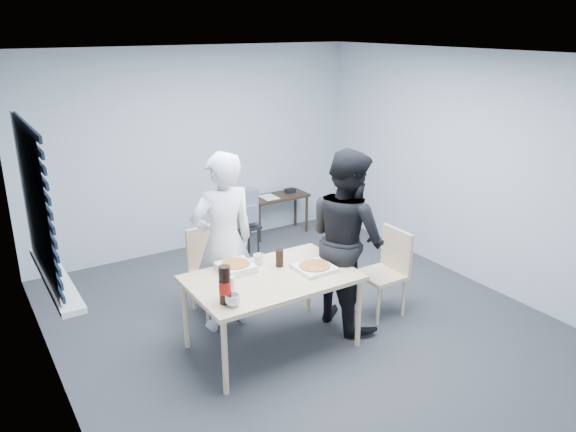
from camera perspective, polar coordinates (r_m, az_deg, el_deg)
room at (r=4.80m, az=-23.84°, el=0.18°), size 5.00×5.00×5.00m
dining_table at (r=5.06m, az=-1.64°, el=-6.73°), size 1.48×0.94×0.72m
chair_far at (r=5.83m, az=-7.87°, el=-4.85°), size 0.42×0.42×0.89m
chair_right at (r=5.83m, az=10.13°, el=-5.00°), size 0.42×0.42×0.89m
person_white at (r=5.36m, az=-6.57°, el=-2.68°), size 0.65×0.42×1.77m
person_black at (r=5.45m, az=6.02°, el=-2.28°), size 0.47×0.86×1.77m
side_table at (r=7.87m, az=-1.01°, el=1.53°), size 0.85×0.38×0.57m
stool at (r=7.08m, az=-4.43°, el=-1.74°), size 0.33×0.33×0.46m
backpack at (r=6.96m, az=-4.45°, el=0.78°), size 0.32×0.24×0.45m
pizza_box_a at (r=5.15m, az=-5.32°, el=-5.16°), size 0.30×0.30×0.08m
pizza_box_b at (r=5.15m, az=2.71°, el=-5.24°), size 0.33×0.33×0.05m
mug_a at (r=4.54m, az=-5.63°, el=-8.50°), size 0.17×0.17×0.10m
mug_b at (r=5.27m, az=-3.01°, el=-4.39°), size 0.10×0.10×0.09m
cola_glass at (r=5.19m, az=-0.87°, el=-4.31°), size 0.09×0.09×0.16m
soda_bottle at (r=4.54m, az=-6.43°, el=-7.03°), size 0.10×0.10×0.32m
plastic_cups at (r=4.67m, az=-5.88°, el=-7.14°), size 0.09×0.09×0.18m
rubber_band at (r=4.96m, az=2.84°, el=-6.55°), size 0.06×0.06×0.00m
papers at (r=7.77m, az=-1.94°, el=1.93°), size 0.25×0.31×0.00m
black_box at (r=7.97m, az=0.21°, el=2.60°), size 0.15×0.11×0.06m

